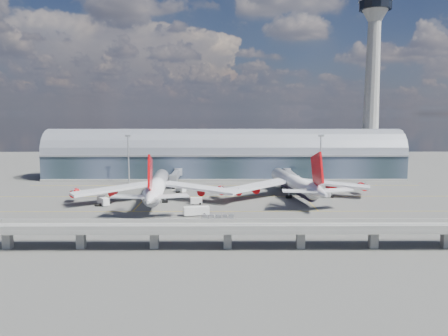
{
  "coord_description": "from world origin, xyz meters",
  "views": [
    {
      "loc": [
        -1.64,
        -170.86,
        36.48
      ],
      "look_at": [
        -0.56,
        10.0,
        14.0
      ],
      "focal_mm": 35.0,
      "sensor_mm": 36.0,
      "label": 1
    }
  ],
  "objects_px": {
    "floodlight_mast_right": "(320,158)",
    "cargo_train_0": "(317,230)",
    "airliner_right": "(295,184)",
    "service_truck_4": "(300,189)",
    "floodlight_mast_left": "(128,158)",
    "service_truck_1": "(196,201)",
    "control_tower": "(372,87)",
    "service_truck_5": "(181,189)",
    "service_truck_2": "(197,211)",
    "airliner_left": "(157,186)",
    "cargo_train_1": "(218,217)",
    "service_truck_0": "(103,201)",
    "cargo_train_2": "(380,225)",
    "service_truck_3": "(328,193)"
  },
  "relations": [
    {
      "from": "service_truck_4",
      "to": "cargo_train_1",
      "type": "distance_m",
      "value": 64.88
    },
    {
      "from": "floodlight_mast_right",
      "to": "cargo_train_0",
      "type": "relative_size",
      "value": 2.84
    },
    {
      "from": "airliner_right",
      "to": "service_truck_0",
      "type": "distance_m",
      "value": 81.89
    },
    {
      "from": "service_truck_2",
      "to": "cargo_train_2",
      "type": "xyz_separation_m",
      "value": [
        60.18,
        -17.03,
        -0.71
      ]
    },
    {
      "from": "control_tower",
      "to": "airliner_left",
      "type": "bearing_deg",
      "value": -146.54
    },
    {
      "from": "service_truck_2",
      "to": "cargo_train_2",
      "type": "bearing_deg",
      "value": -117.96
    },
    {
      "from": "service_truck_1",
      "to": "service_truck_3",
      "type": "relative_size",
      "value": 0.67
    },
    {
      "from": "cargo_train_2",
      "to": "cargo_train_1",
      "type": "bearing_deg",
      "value": 84.59
    },
    {
      "from": "floodlight_mast_right",
      "to": "service_truck_1",
      "type": "xyz_separation_m",
      "value": [
        -61.82,
        -51.6,
        -12.25
      ]
    },
    {
      "from": "floodlight_mast_left",
      "to": "service_truck_4",
      "type": "height_order",
      "value": "floodlight_mast_left"
    },
    {
      "from": "service_truck_2",
      "to": "service_truck_3",
      "type": "relative_size",
      "value": 1.31
    },
    {
      "from": "service_truck_5",
      "to": "cargo_train_2",
      "type": "relative_size",
      "value": 0.51
    },
    {
      "from": "cargo_train_1",
      "to": "control_tower",
      "type": "bearing_deg",
      "value": -35.56
    },
    {
      "from": "control_tower",
      "to": "service_truck_0",
      "type": "bearing_deg",
      "value": -148.83
    },
    {
      "from": "cargo_train_2",
      "to": "cargo_train_0",
      "type": "bearing_deg",
      "value": 112.79
    },
    {
      "from": "floodlight_mast_left",
      "to": "service_truck_5",
      "type": "height_order",
      "value": "floodlight_mast_left"
    },
    {
      "from": "service_truck_1",
      "to": "service_truck_0",
      "type": "bearing_deg",
      "value": 89.56
    },
    {
      "from": "floodlight_mast_right",
      "to": "service_truck_1",
      "type": "bearing_deg",
      "value": -140.15
    },
    {
      "from": "service_truck_2",
      "to": "floodlight_mast_left",
      "type": "bearing_deg",
      "value": 16.57
    },
    {
      "from": "control_tower",
      "to": "service_truck_5",
      "type": "distance_m",
      "value": 128.12
    },
    {
      "from": "airliner_left",
      "to": "service_truck_4",
      "type": "relative_size",
      "value": 15.22
    },
    {
      "from": "service_truck_0",
      "to": "service_truck_2",
      "type": "bearing_deg",
      "value": -59.83
    },
    {
      "from": "airliner_left",
      "to": "floodlight_mast_right",
      "type": "bearing_deg",
      "value": 27.05
    },
    {
      "from": "cargo_train_0",
      "to": "service_truck_4",
      "type": "bearing_deg",
      "value": 2.15
    },
    {
      "from": "floodlight_mast_right",
      "to": "service_truck_0",
      "type": "distance_m",
      "value": 113.26
    },
    {
      "from": "service_truck_2",
      "to": "service_truck_4",
      "type": "bearing_deg",
      "value": -56.14
    },
    {
      "from": "service_truck_2",
      "to": "cargo_train_0",
      "type": "height_order",
      "value": "service_truck_2"
    },
    {
      "from": "floodlight_mast_left",
      "to": "service_truck_1",
      "type": "xyz_separation_m",
      "value": [
        38.18,
        -51.6,
        -12.25
      ]
    },
    {
      "from": "floodlight_mast_left",
      "to": "cargo_train_0",
      "type": "bearing_deg",
      "value": -50.55
    },
    {
      "from": "floodlight_mast_left",
      "to": "service_truck_5",
      "type": "xyz_separation_m",
      "value": [
        29.41,
        -24.4,
        -12.21
      ]
    },
    {
      "from": "service_truck_1",
      "to": "cargo_train_1",
      "type": "relative_size",
      "value": 0.43
    },
    {
      "from": "airliner_right",
      "to": "service_truck_0",
      "type": "height_order",
      "value": "airliner_right"
    },
    {
      "from": "service_truck_5",
      "to": "cargo_train_2",
      "type": "xyz_separation_m",
      "value": [
        70.14,
        -64.48,
        -0.41
      ]
    },
    {
      "from": "service_truck_4",
      "to": "cargo_train_2",
      "type": "bearing_deg",
      "value": -61.77
    },
    {
      "from": "airliner_right",
      "to": "service_truck_0",
      "type": "bearing_deg",
      "value": -176.52
    },
    {
      "from": "control_tower",
      "to": "service_truck_1",
      "type": "height_order",
      "value": "control_tower"
    },
    {
      "from": "floodlight_mast_left",
      "to": "service_truck_5",
      "type": "bearing_deg",
      "value": -39.67
    },
    {
      "from": "airliner_right",
      "to": "service_truck_4",
      "type": "distance_m",
      "value": 13.74
    },
    {
      "from": "control_tower",
      "to": "floodlight_mast_right",
      "type": "bearing_deg",
      "value": -141.34
    },
    {
      "from": "cargo_train_0",
      "to": "cargo_train_2",
      "type": "xyz_separation_m",
      "value": [
        21.62,
        5.84,
        0.23
      ]
    },
    {
      "from": "floodlight_mast_right",
      "to": "service_truck_0",
      "type": "bearing_deg",
      "value": -151.81
    },
    {
      "from": "cargo_train_2",
      "to": "service_truck_5",
      "type": "bearing_deg",
      "value": 55.09
    },
    {
      "from": "cargo_train_0",
      "to": "service_truck_5",
      "type": "bearing_deg",
      "value": 42.75
    },
    {
      "from": "control_tower",
      "to": "service_truck_3",
      "type": "distance_m",
      "value": 90.44
    },
    {
      "from": "service_truck_1",
      "to": "service_truck_4",
      "type": "distance_m",
      "value": 54.54
    },
    {
      "from": "airliner_right",
      "to": "cargo_train_0",
      "type": "relative_size",
      "value": 7.96
    },
    {
      "from": "control_tower",
      "to": "cargo_train_0",
      "type": "bearing_deg",
      "value": -114.94
    },
    {
      "from": "service_truck_0",
      "to": "service_truck_3",
      "type": "xyz_separation_m",
      "value": [
        94.76,
        17.01,
        -0.0
      ]
    },
    {
      "from": "floodlight_mast_left",
      "to": "cargo_train_1",
      "type": "distance_m",
      "value": 90.99
    },
    {
      "from": "service_truck_2",
      "to": "floodlight_mast_right",
      "type": "bearing_deg",
      "value": -52.31
    }
  ]
}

